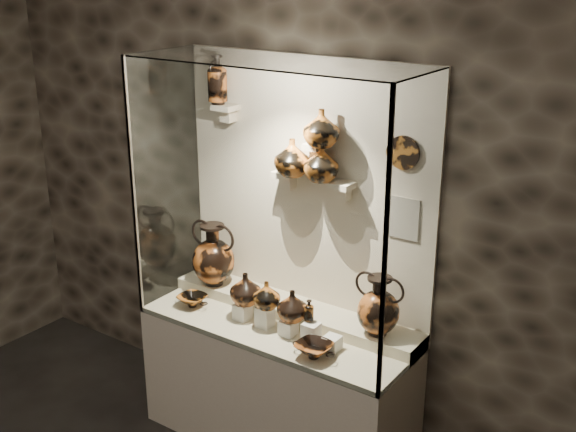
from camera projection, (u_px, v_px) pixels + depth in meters
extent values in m
cube|color=black|center=(307.00, 190.00, 4.32)|extent=(5.00, 0.02, 3.20)
cube|color=beige|center=(277.00, 387.00, 4.47)|extent=(1.70, 0.60, 0.80)
cube|color=beige|center=(277.00, 327.00, 4.33)|extent=(1.68, 0.58, 0.03)
cube|color=beige|center=(293.00, 311.00, 4.46)|extent=(1.70, 0.25, 0.10)
cube|color=beige|center=(307.00, 190.00, 4.31)|extent=(1.70, 0.03, 1.60)
cube|color=white|center=(244.00, 218.00, 3.84)|extent=(1.70, 0.01, 1.60)
cube|color=white|center=(167.00, 179.00, 4.52)|extent=(0.01, 0.60, 1.60)
cube|color=white|center=(413.00, 235.00, 3.62)|extent=(0.01, 0.60, 1.60)
cube|color=white|center=(275.00, 61.00, 3.80)|extent=(1.70, 0.60, 0.01)
cube|color=gray|center=(134.00, 191.00, 4.30)|extent=(0.02, 0.02, 1.60)
cube|color=gray|center=(385.00, 253.00, 3.39)|extent=(0.02, 0.02, 1.60)
cube|color=silver|center=(243.00, 311.00, 4.39)|extent=(0.09, 0.09, 0.10)
cube|color=silver|center=(265.00, 316.00, 4.29)|extent=(0.09, 0.09, 0.13)
cube|color=silver|center=(289.00, 327.00, 4.21)|extent=(0.09, 0.09, 0.09)
cube|color=silver|center=(312.00, 333.00, 4.12)|extent=(0.09, 0.09, 0.12)
cube|color=silver|center=(332.00, 343.00, 4.05)|extent=(0.09, 0.09, 0.08)
cube|color=beige|center=(226.00, 107.00, 4.40)|extent=(0.14, 0.12, 0.04)
cube|color=beige|center=(286.00, 174.00, 4.28)|extent=(0.14, 0.12, 0.04)
cube|color=beige|center=(315.00, 146.00, 4.10)|extent=(0.10, 0.12, 0.04)
cube|color=beige|center=(341.00, 185.00, 4.07)|extent=(0.14, 0.12, 0.04)
imported|color=#A4521F|center=(246.00, 289.00, 4.34)|extent=(0.25, 0.25, 0.20)
imported|color=#AB5D1E|center=(267.00, 295.00, 4.23)|extent=(0.21, 0.21, 0.17)
imported|color=#A4521F|center=(293.00, 306.00, 4.17)|extent=(0.21, 0.21, 0.19)
imported|color=#AB5D1E|center=(292.00, 157.00, 4.14)|extent=(0.24, 0.24, 0.22)
imported|color=#AB5D1E|center=(322.00, 128.00, 3.98)|extent=(0.26, 0.26, 0.21)
imported|color=#AB5D1E|center=(321.00, 163.00, 4.05)|extent=(0.23, 0.23, 0.21)
cylinder|color=#9B591E|center=(403.00, 153.00, 3.84)|extent=(0.19, 0.02, 0.19)
cube|color=beige|center=(403.00, 218.00, 3.96)|extent=(0.18, 0.01, 0.24)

